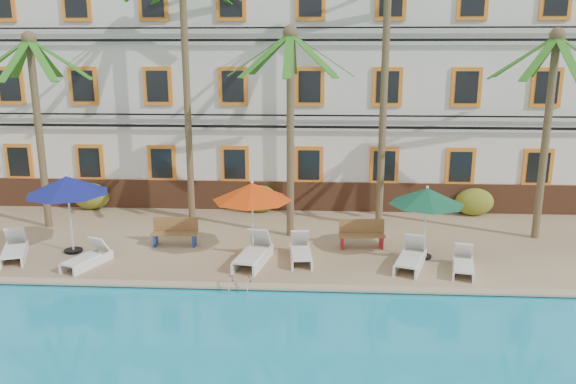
# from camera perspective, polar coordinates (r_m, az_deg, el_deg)

# --- Properties ---
(ground) EXTENTS (100.00, 100.00, 0.00)m
(ground) POSITION_cam_1_polar(r_m,az_deg,el_deg) (16.67, -3.67, -9.17)
(ground) COLOR #384C23
(ground) RESTS_ON ground
(pool_deck) EXTENTS (30.00, 12.00, 0.25)m
(pool_deck) POSITION_cam_1_polar(r_m,az_deg,el_deg) (21.29, -2.07, -3.56)
(pool_deck) COLOR tan
(pool_deck) RESTS_ON ground
(pool_coping) EXTENTS (30.00, 0.35, 0.06)m
(pool_coping) POSITION_cam_1_polar(r_m,az_deg,el_deg) (15.74, -4.09, -9.51)
(pool_coping) COLOR tan
(pool_coping) RESTS_ON pool_deck
(hotel_building) EXTENTS (25.40, 6.44, 10.22)m
(hotel_building) POSITION_cam_1_polar(r_m,az_deg,el_deg) (25.28, -1.11, 11.35)
(hotel_building) COLOR silver
(hotel_building) RESTS_ON pool_deck
(palm_a) EXTENTS (4.18, 4.18, 7.01)m
(palm_a) POSITION_cam_1_polar(r_m,az_deg,el_deg) (21.92, -24.24, 8.21)
(palm_a) COLOR brown
(palm_a) RESTS_ON pool_deck
(palm_b) EXTENTS (4.18, 4.18, 9.69)m
(palm_b) POSITION_cam_1_polar(r_m,az_deg,el_deg) (21.25, -10.39, 13.20)
(palm_b) COLOR brown
(palm_b) RESTS_ON pool_deck
(palm_c) EXTENTS (4.18, 4.18, 7.17)m
(palm_c) POSITION_cam_1_polar(r_m,az_deg,el_deg) (18.98, 0.24, 8.99)
(palm_c) COLOR brown
(palm_c) RESTS_ON pool_deck
(palm_d) EXTENTS (4.18, 4.18, 10.27)m
(palm_d) POSITION_cam_1_polar(r_m,az_deg,el_deg) (20.17, 9.90, 14.11)
(palm_d) COLOR brown
(palm_d) RESTS_ON pool_deck
(palm_e) EXTENTS (4.18, 4.18, 7.08)m
(palm_e) POSITION_cam_1_polar(r_m,az_deg,el_deg) (20.64, 25.03, 7.95)
(palm_e) COLOR brown
(palm_e) RESTS_ON pool_deck
(shrub_left) EXTENTS (1.50, 0.90, 1.10)m
(shrub_left) POSITION_cam_1_polar(r_m,az_deg,el_deg) (24.42, -19.39, -0.41)
(shrub_left) COLOR #2E631C
(shrub_left) RESTS_ON pool_deck
(shrub_mid) EXTENTS (1.50, 0.90, 1.10)m
(shrub_mid) POSITION_cam_1_polar(r_m,az_deg,el_deg) (22.68, -2.93, -0.69)
(shrub_mid) COLOR #2E631C
(shrub_mid) RESTS_ON pool_deck
(shrub_right) EXTENTS (1.50, 0.90, 1.10)m
(shrub_right) POSITION_cam_1_polar(r_m,az_deg,el_deg) (23.37, 18.41, -0.96)
(shrub_right) COLOR #2E631C
(shrub_right) RESTS_ON pool_deck
(umbrella_blue) EXTENTS (2.59, 2.59, 2.59)m
(umbrella_blue) POSITION_cam_1_polar(r_m,az_deg,el_deg) (19.02, -21.52, 0.61)
(umbrella_blue) COLOR black
(umbrella_blue) RESTS_ON pool_deck
(umbrella_red) EXTENTS (2.48, 2.48, 2.48)m
(umbrella_red) POSITION_cam_1_polar(r_m,az_deg,el_deg) (17.32, -3.66, -0.01)
(umbrella_red) COLOR black
(umbrella_red) RESTS_ON pool_deck
(umbrella_green) EXTENTS (2.33, 2.33, 2.33)m
(umbrella_green) POSITION_cam_1_polar(r_m,az_deg,el_deg) (17.77, 13.92, -0.46)
(umbrella_green) COLOR black
(umbrella_green) RESTS_ON pool_deck
(lounger_a) EXTENTS (1.31, 1.96, 0.87)m
(lounger_a) POSITION_cam_1_polar(r_m,az_deg,el_deg) (19.68, -26.06, -5.27)
(lounger_a) COLOR white
(lounger_a) RESTS_ON pool_deck
(lounger_b) EXTENTS (1.15, 1.77, 0.79)m
(lounger_b) POSITION_cam_1_polar(r_m,az_deg,el_deg) (18.17, -19.70, -6.28)
(lounger_b) COLOR white
(lounger_b) RESTS_ON pool_deck
(lounger_c) EXTENTS (1.11, 2.14, 0.96)m
(lounger_c) POSITION_cam_1_polar(r_m,az_deg,el_deg) (17.31, -3.53, -6.25)
(lounger_c) COLOR white
(lounger_c) RESTS_ON pool_deck
(lounger_d) EXTENTS (0.79, 1.83, 0.84)m
(lounger_d) POSITION_cam_1_polar(r_m,az_deg,el_deg) (17.56, 1.28, -6.07)
(lounger_d) COLOR white
(lounger_d) RESTS_ON pool_deck
(lounger_e) EXTENTS (1.26, 2.04, 0.91)m
(lounger_e) POSITION_cam_1_polar(r_m,az_deg,el_deg) (17.41, 12.37, -6.51)
(lounger_e) COLOR white
(lounger_e) RESTS_ON pool_deck
(lounger_f) EXTENTS (0.93, 1.72, 0.77)m
(lounger_f) POSITION_cam_1_polar(r_m,az_deg,el_deg) (17.42, 17.37, -6.99)
(lounger_f) COLOR white
(lounger_f) RESTS_ON pool_deck
(bench_left) EXTENTS (1.52, 0.55, 0.93)m
(bench_left) POSITION_cam_1_polar(r_m,az_deg,el_deg) (19.20, -11.41, -3.95)
(bench_left) COLOR olive
(bench_left) RESTS_ON pool_deck
(bench_right) EXTENTS (1.52, 0.56, 0.93)m
(bench_right) POSITION_cam_1_polar(r_m,az_deg,el_deg) (18.78, 7.49, -4.20)
(bench_right) COLOR olive
(bench_right) RESTS_ON pool_deck
(pool_ladder) EXTENTS (0.54, 0.74, 0.74)m
(pool_ladder) POSITION_cam_1_polar(r_m,az_deg,el_deg) (15.68, -4.89, -9.73)
(pool_ladder) COLOR silver
(pool_ladder) RESTS_ON ground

